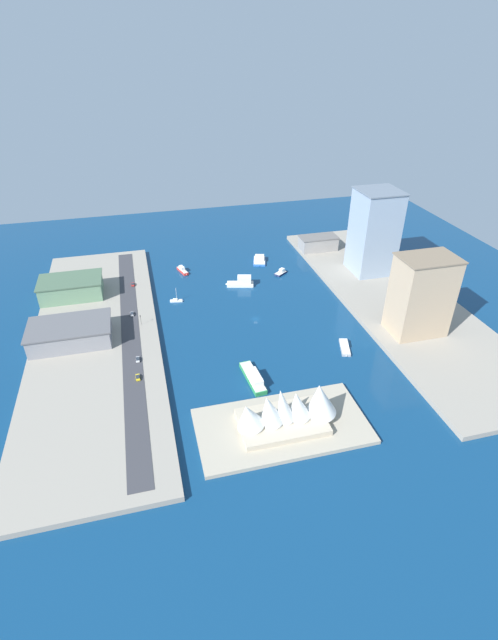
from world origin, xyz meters
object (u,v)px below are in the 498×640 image
pickup_red (133,284)px  sedan_silver (132,314)px  catamaran_blue (259,260)px  terminal_long_green (71,287)px  ferry_white_commuter (242,282)px  yacht_sleek_gray (345,346)px  carpark_squat_concrete (318,243)px  ferry_green_doubledeck (253,377)px  taxi_yellow_cab (138,377)px  sailboat_small_white (176,300)px  warehouse_low_gray (70,333)px  tugboat_red (183,270)px  patrol_launch_navy (281,273)px  tower_tall_glass (374,232)px  van_white (138,359)px  apartment_midrise_tan (421,296)px  opera_landmark (288,410)px  traffic_light_waterfront (141,318)px

pickup_red → sedan_silver: bearing=87.0°
catamaran_blue → terminal_long_green: terminal_long_green is taller
ferry_white_commuter → yacht_sleek_gray: size_ratio=1.20×
carpark_squat_concrete → pickup_red: (146.72, 27.12, -4.64)m
ferry_green_doubledeck → taxi_yellow_cab: ferry_green_doubledeck is taller
sailboat_small_white → warehouse_low_gray: (62.60, 35.79, 7.51)m
tugboat_red → patrol_launch_navy: (-69.58, 21.18, -0.28)m
tower_tall_glass → van_white: (169.47, 70.57, -28.54)m
carpark_squat_concrete → pickup_red: carpark_squat_concrete is taller
ferry_green_doubledeck → sedan_silver: size_ratio=5.94×
yacht_sleek_gray → carpark_squat_concrete: 133.51m
warehouse_low_gray → carpark_squat_concrete: 202.67m
apartment_midrise_tan → taxi_yellow_cab: size_ratio=9.48×
ferry_white_commuter → van_white: size_ratio=4.36×
sailboat_small_white → ferry_white_commuter: bearing=-166.6°
yacht_sleek_gray → warehouse_low_gray: bearing=-15.4°
terminal_long_green → opera_landmark: size_ratio=0.84×
terminal_long_green → ferry_green_doubledeck: bearing=130.1°
sedan_silver → pickup_red: sedan_silver is taller
tower_tall_glass → tugboat_red: bearing=-15.3°
traffic_light_waterfront → taxi_yellow_cab: bearing=85.0°
sailboat_small_white → apartment_midrise_tan: 151.49m
terminal_long_green → taxi_yellow_cab: terminal_long_green is taller
terminal_long_green → taxi_yellow_cab: bearing=110.7°
ferry_white_commuter → sedan_silver: (76.25, 26.57, 0.80)m
warehouse_low_gray → ferry_green_doubledeck: bearing=148.4°
van_white → pickup_red: bearing=-90.6°
carpark_squat_concrete → van_white: (147.66, 115.74, -4.62)m
traffic_light_waterfront → warehouse_low_gray: bearing=11.7°
tugboat_red → ferry_white_commuter: bearing=139.7°
ferry_white_commuter → warehouse_low_gray: bearing=23.2°
catamaran_blue → warehouse_low_gray: 156.52m
yacht_sleek_gray → tugboat_red: bearing=-57.7°
taxi_yellow_cab → van_white: van_white is taller
ferry_white_commuter → opera_landmark: 138.63m
yacht_sleek_gray → ferry_green_doubledeck: ferry_green_doubledeck is taller
tower_tall_glass → pickup_red: tower_tall_glass is taller
yacht_sleek_gray → sedan_silver: (114.24, -61.33, 2.55)m
tugboat_red → van_white: van_white is taller
carpark_squat_concrete → sailboat_small_white: bearing=23.5°
tugboat_red → pickup_red: (36.46, 18.15, 2.15)m
warehouse_low_gray → traffic_light_waterfront: size_ratio=6.91×
terminal_long_green → carpark_squat_concrete: bearing=-170.1°
carpark_squat_concrete → van_white: carpark_squat_concrete is taller
taxi_yellow_cab → pickup_red: taxi_yellow_cab is taller
pickup_red → patrol_launch_navy: bearing=178.4°
catamaran_blue → van_white: bearing=48.6°
tower_tall_glass → ferry_green_doubledeck: bearing=41.0°
ferry_white_commuter → warehouse_low_gray: 119.78m
yacht_sleek_gray → patrol_launch_navy: (6.08, -98.61, 0.10)m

